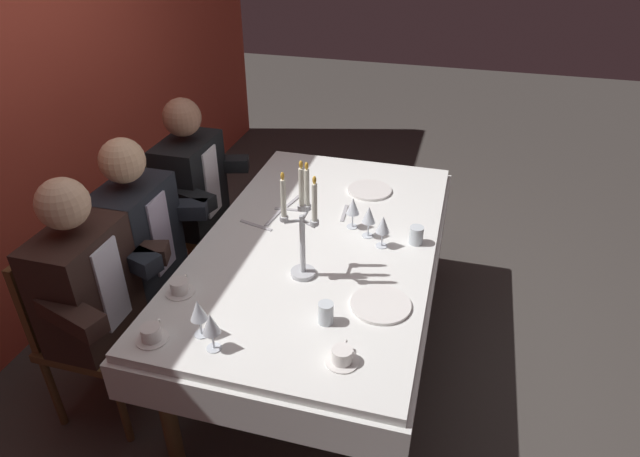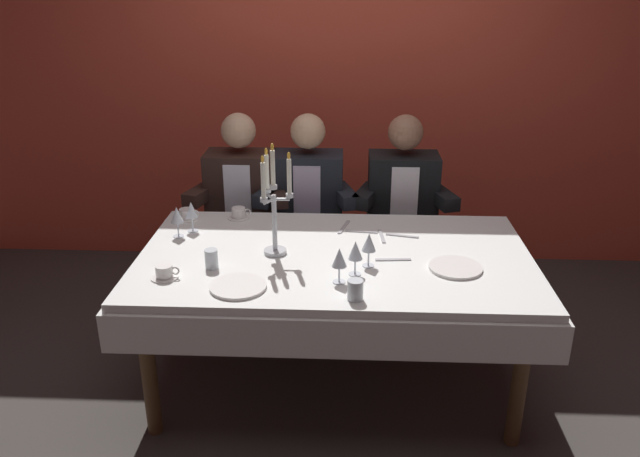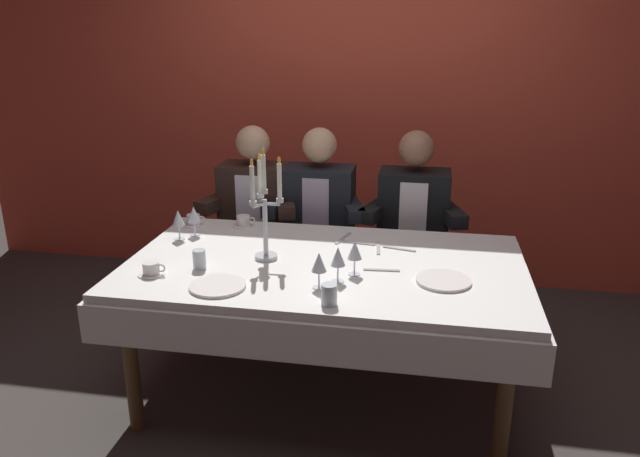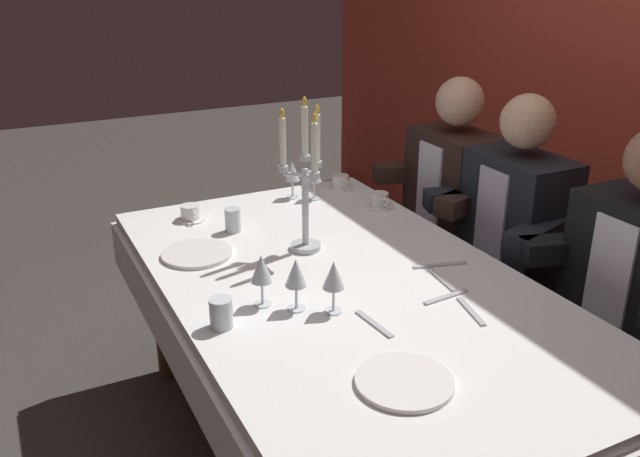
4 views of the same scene
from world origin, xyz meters
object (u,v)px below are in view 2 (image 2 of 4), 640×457
at_px(wine_glass_0, 369,243).
at_px(coffee_cup_2, 239,214).
at_px(dining_table, 335,276).
at_px(dinner_plate_0, 455,267).
at_px(wine_glass_1, 191,211).
at_px(coffee_cup_0, 187,215).
at_px(wine_glass_4, 177,216).
at_px(wine_glass_2, 339,258).
at_px(wine_glass_3, 355,251).
at_px(seated_diner_0, 242,194).
at_px(seated_diner_2, 402,196).
at_px(candelabra, 274,207).
at_px(seated_diner_1, 308,195).
at_px(coffee_cup_1, 165,272).
at_px(water_tumbler_1, 211,259).
at_px(water_tumbler_0, 355,290).
at_px(dinner_plate_1, 238,286).

height_order(wine_glass_0, coffee_cup_2, wine_glass_0).
bearing_deg(dining_table, dinner_plate_0, -14.00).
distance_m(wine_glass_1, coffee_cup_0, 0.20).
bearing_deg(wine_glass_1, wine_glass_4, -126.14).
bearing_deg(wine_glass_0, wine_glass_2, -127.73).
relative_size(wine_glass_3, seated_diner_0, 0.13).
height_order(wine_glass_2, seated_diner_2, seated_diner_2).
relative_size(candelabra, seated_diner_1, 0.44).
distance_m(candelabra, coffee_cup_2, 0.57).
bearing_deg(dining_table, coffee_cup_1, -158.86).
xyz_separation_m(wine_glass_4, coffee_cup_1, (0.06, -0.47, -0.09)).
xyz_separation_m(candelabra, water_tumbler_1, (-0.27, -0.18, -0.20)).
xyz_separation_m(coffee_cup_1, seated_diner_0, (0.15, 1.18, -0.03)).
relative_size(dinner_plate_0, coffee_cup_1, 1.87).
height_order(wine_glass_0, wine_glass_3, same).
xyz_separation_m(candelabra, water_tumbler_0, (0.39, -0.45, -0.20)).
bearing_deg(seated_diner_1, seated_diner_2, 0.00).
bearing_deg(seated_diner_1, wine_glass_0, -71.30).
bearing_deg(seated_diner_2, coffee_cup_1, -134.26).
xyz_separation_m(coffee_cup_1, coffee_cup_2, (0.21, 0.75, 0.00)).
relative_size(candelabra, coffee_cup_2, 4.16).
bearing_deg(dinner_plate_0, water_tumbler_1, -177.88).
distance_m(wine_glass_4, seated_diner_1, 0.95).
xyz_separation_m(coffee_cup_2, seated_diner_1, (0.36, 0.43, -0.03)).
relative_size(candelabra, coffee_cup_0, 4.16).
bearing_deg(coffee_cup_1, seated_diner_0, 82.58).
bearing_deg(seated_diner_2, wine_glass_0, -103.05).
relative_size(wine_glass_1, seated_diner_1, 0.13).
distance_m(wine_glass_1, seated_diner_1, 0.86).
distance_m(candelabra, dinner_plate_0, 0.89).
relative_size(candelabra, seated_diner_0, 0.44).
bearing_deg(dinner_plate_1, coffee_cup_0, 117.76).
xyz_separation_m(wine_glass_3, wine_glass_4, (-0.91, 0.40, 0.00)).
height_order(dinner_plate_1, water_tumbler_1, water_tumbler_1).
relative_size(dinner_plate_0, coffee_cup_0, 1.87).
bearing_deg(seated_diner_0, water_tumbler_0, -62.53).
bearing_deg(seated_diner_1, wine_glass_4, -131.76).
relative_size(wine_glass_1, coffee_cup_0, 1.24).
xyz_separation_m(candelabra, seated_diner_1, (0.11, 0.89, -0.25)).
height_order(coffee_cup_1, seated_diner_0, seated_diner_0).
bearing_deg(wine_glass_4, coffee_cup_0, 93.85).
xyz_separation_m(wine_glass_1, seated_diner_2, (1.15, 0.63, -0.12)).
distance_m(wine_glass_2, seated_diner_1, 1.21).
bearing_deg(coffee_cup_0, seated_diner_0, 63.48).
bearing_deg(wine_glass_0, water_tumbler_0, -100.99).
bearing_deg(water_tumbler_1, dinner_plate_0, 2.12).
bearing_deg(wine_glass_2, seated_diner_0, 117.84).
bearing_deg(seated_diner_2, coffee_cup_2, -155.46).
height_order(dinner_plate_1, wine_glass_4, wine_glass_4).
bearing_deg(dinner_plate_1, coffee_cup_1, 166.88).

